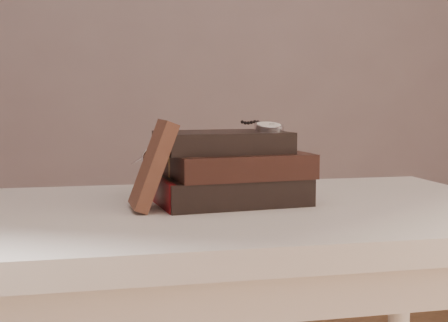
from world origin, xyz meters
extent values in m
cube|color=beige|center=(0.00, 0.35, 0.73)|extent=(1.00, 0.60, 0.04)
cube|color=white|center=(0.00, 0.35, 0.67)|extent=(0.88, 0.49, 0.08)
cube|color=black|center=(-0.01, 0.38, 0.77)|extent=(0.27, 0.20, 0.05)
cube|color=#FBEACD|center=(-0.01, 0.38, 0.77)|extent=(0.26, 0.19, 0.04)
cube|color=gold|center=(-0.13, 0.39, 0.77)|extent=(0.01, 0.01, 0.05)
cube|color=maroon|center=(-0.13, 0.37, 0.77)|extent=(0.03, 0.16, 0.05)
cube|color=black|center=(0.01, 0.38, 0.82)|extent=(0.25, 0.19, 0.04)
cube|color=#FBEACD|center=(0.01, 0.38, 0.82)|extent=(0.25, 0.18, 0.03)
cube|color=gold|center=(-0.11, 0.39, 0.82)|extent=(0.01, 0.01, 0.04)
cube|color=black|center=(-0.02, 0.39, 0.86)|extent=(0.24, 0.18, 0.04)
cube|color=#FBEACD|center=(-0.02, 0.39, 0.86)|extent=(0.23, 0.16, 0.03)
cube|color=gold|center=(-0.13, 0.40, 0.86)|extent=(0.01, 0.01, 0.04)
cube|color=#3D2017|center=(-0.15, 0.34, 0.83)|extent=(0.08, 0.10, 0.15)
cylinder|color=silver|center=(0.06, 0.37, 0.88)|extent=(0.06, 0.06, 0.02)
cylinder|color=white|center=(0.06, 0.37, 0.89)|extent=(0.05, 0.05, 0.01)
torus|color=silver|center=(0.06, 0.37, 0.89)|extent=(0.05, 0.05, 0.01)
cylinder|color=silver|center=(0.06, 0.40, 0.88)|extent=(0.01, 0.01, 0.01)
cube|color=black|center=(0.06, 0.38, 0.89)|extent=(0.00, 0.01, 0.00)
cube|color=black|center=(0.07, 0.37, 0.89)|extent=(0.01, 0.00, 0.00)
sphere|color=black|center=(0.06, 0.41, 0.89)|extent=(0.01, 0.01, 0.01)
sphere|color=black|center=(0.06, 0.43, 0.89)|extent=(0.01, 0.01, 0.01)
sphere|color=black|center=(0.05, 0.44, 0.89)|extent=(0.01, 0.01, 0.01)
sphere|color=black|center=(0.05, 0.46, 0.89)|extent=(0.01, 0.01, 0.01)
sphere|color=black|center=(0.05, 0.47, 0.89)|extent=(0.01, 0.01, 0.01)
sphere|color=black|center=(0.05, 0.48, 0.89)|extent=(0.01, 0.01, 0.01)
sphere|color=black|center=(0.04, 0.50, 0.89)|extent=(0.01, 0.01, 0.01)
torus|color=silver|center=(-0.13, 0.45, 0.82)|extent=(0.05, 0.02, 0.05)
torus|color=silver|center=(-0.08, 0.45, 0.82)|extent=(0.05, 0.02, 0.05)
cylinder|color=silver|center=(-0.11, 0.45, 0.83)|extent=(0.02, 0.00, 0.00)
cylinder|color=silver|center=(-0.16, 0.50, 0.82)|extent=(0.02, 0.11, 0.03)
cylinder|color=silver|center=(-0.06, 0.51, 0.82)|extent=(0.02, 0.11, 0.03)
camera|label=1|loc=(-0.24, -0.65, 0.93)|focal=48.29mm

